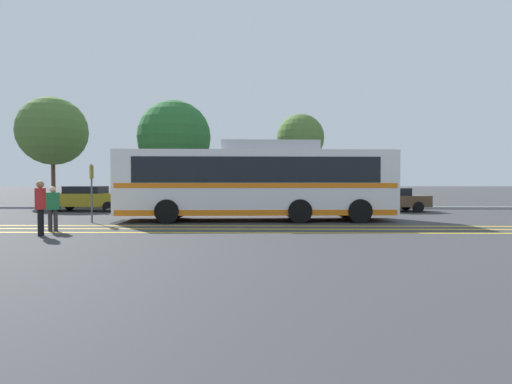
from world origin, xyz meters
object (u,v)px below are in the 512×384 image
transit_bus (256,181)px  parked_car_1 (199,199)px  pedestrian_0 (41,204)px  bus_stop_sign (92,186)px  pedestrian_1 (53,206)px  tree_2 (174,137)px  parked_car_2 (290,199)px  parked_car_3 (390,199)px  tree_1 (53,131)px  parked_car_0 (88,198)px  tree_0 (300,138)px

transit_bus → parked_car_1: bearing=29.7°
parked_car_1 → pedestrian_0: (-3.38, -10.56, 0.29)m
bus_stop_sign → pedestrian_1: bearing=174.8°
bus_stop_sign → tree_2: 12.30m
transit_bus → bus_stop_sign: transit_bus is taller
parked_car_2 → pedestrian_0: 13.80m
parked_car_3 → pedestrian_1: pedestrian_1 is taller
bus_stop_sign → parked_car_2: bearing=-55.5°
pedestrian_1 → tree_1: bearing=95.1°
parked_car_0 → pedestrian_0: size_ratio=2.78×
parked_car_1 → tree_2: 7.22m
parked_car_0 → bus_stop_sign: (3.01, -6.42, 0.80)m
pedestrian_0 → bus_stop_sign: 4.08m
pedestrian_1 → transit_bus: bearing=6.5°
transit_bus → parked_car_2: (1.90, 5.59, -1.05)m
transit_bus → tree_0: (3.06, 11.85, 3.15)m
pedestrian_0 → parked_car_2: bearing=126.7°
parked_car_3 → parked_car_1: bearing=86.2°
parked_car_2 → transit_bus: bearing=159.1°
tree_0 → parked_car_2: bearing=-100.5°
pedestrian_1 → tree_2: 15.26m
parked_car_3 → tree_2: bearing=65.1°
parked_car_1 → pedestrian_1: pedestrian_1 is taller
transit_bus → tree_2: tree_2 is taller
parked_car_3 → pedestrian_0: 17.78m
parked_car_2 → parked_car_3: 5.69m
transit_bus → parked_car_0: bearing=59.1°
parked_car_1 → pedestrian_1: 10.06m
parked_car_1 → parked_car_3: parked_car_1 is taller
parked_car_1 → pedestrian_0: pedestrian_0 is taller
tree_0 → tree_1: (-18.03, -0.77, 0.45)m
parked_car_1 → bus_stop_sign: bearing=-28.6°
bus_stop_sign → tree_2: bearing=-6.8°
parked_car_2 → pedestrian_0: size_ratio=2.71×
transit_bus → pedestrian_0: size_ratio=7.01×
parked_car_2 → parked_car_3: bearing=-95.0°
parked_car_0 → tree_0: 15.10m
transit_bus → pedestrian_1: (-7.04, -3.94, -0.88)m
pedestrian_1 → tree_1: tree_1 is taller
parked_car_2 → pedestrian_0: bearing=138.7°
pedestrian_1 → tree_0: size_ratio=0.23×
tree_1 → tree_2: (8.94, -0.34, -0.49)m
parked_car_1 → tree_1: tree_1 is taller
tree_0 → tree_2: 9.16m
parked_car_0 → parked_car_2: bearing=90.9°
pedestrian_1 → tree_0: tree_0 is taller
transit_bus → tree_1: 18.97m
parked_car_3 → bus_stop_sign: 15.86m
pedestrian_0 → tree_2: (0.78, 15.86, 3.86)m
tree_1 → tree_2: 8.96m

